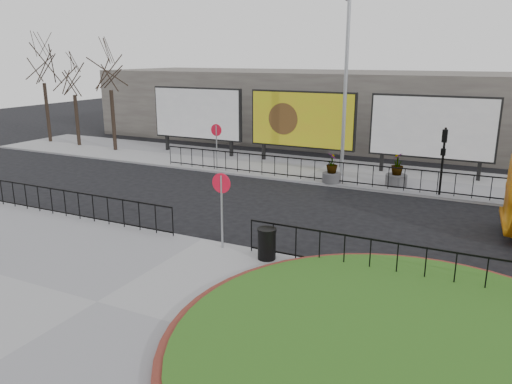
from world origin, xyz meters
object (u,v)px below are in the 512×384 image
Objects in this scene: lamp_post at (346,83)px; planter_c at (397,174)px; planter_b at (332,171)px; litter_bin at (267,244)px; billboard_mid at (302,120)px.

lamp_post is 5.86× the size of planter_c.
planter_b is at bearing -165.16° from planter_c.
planter_c reaches higher than litter_bin.
planter_b is (-0.02, -1.60, -4.16)m from lamp_post.
billboard_mid is 14.34m from litter_bin.
planter_b is 3.05m from planter_c.
billboard_mid is at bearing 129.88° from planter_b.
lamp_post is 6.39× the size of planter_b.
planter_c is at bearing 14.84° from planter_b.
billboard_mid is 0.67× the size of lamp_post.
litter_bin is 10.07m from planter_b.
lamp_post is (3.01, -1.97, 2.23)m from billboard_mid.
planter_b is at bearing -50.12° from billboard_mid.
litter_bin is 0.62× the size of planter_c.
litter_bin is (4.17, -13.57, -1.99)m from billboard_mid.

